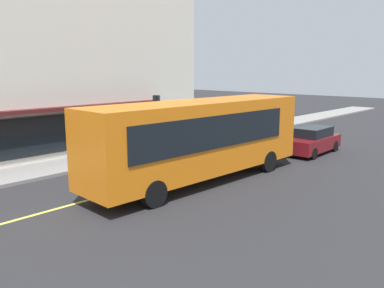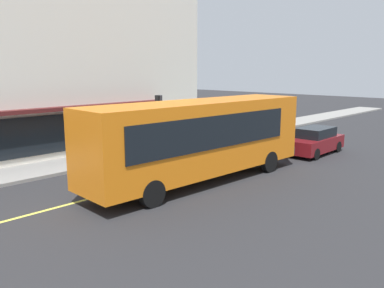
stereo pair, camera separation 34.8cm
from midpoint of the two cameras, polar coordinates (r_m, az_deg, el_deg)
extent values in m
plane|color=#28282B|center=(17.22, -5.37, -5.55)|extent=(120.00, 120.00, 0.00)
cube|color=gray|center=(21.36, -14.68, -2.45)|extent=(80.00, 2.78, 0.15)
cube|color=#D8D14C|center=(17.22, -5.37, -5.54)|extent=(36.00, 0.16, 0.01)
cube|color=#4C1919|center=(20.53, -24.35, 4.14)|extent=(18.52, 0.70, 0.20)
cube|color=black|center=(20.90, -24.30, 0.64)|extent=(15.88, 0.08, 2.00)
cube|color=orange|center=(16.88, 1.75, 1.12)|extent=(11.09, 2.93, 3.00)
cube|color=black|center=(21.04, 12.22, 3.79)|extent=(0.20, 2.10, 1.80)
cube|color=black|center=(17.53, -1.90, 2.67)|extent=(8.80, 0.40, 1.32)
cube|color=black|center=(15.75, 4.30, 1.73)|extent=(8.80, 0.40, 1.32)
cube|color=#0CF259|center=(21.01, 12.42, 6.21)|extent=(0.15, 1.90, 0.36)
cube|color=#2D2D33|center=(21.37, 12.20, -0.48)|extent=(0.25, 2.40, 0.40)
cylinder|color=black|center=(20.48, 6.36, -1.50)|extent=(1.01, 0.34, 1.00)
cylinder|color=black|center=(19.16, 11.56, -2.51)|extent=(1.01, 0.34, 1.00)
cylinder|color=black|center=(15.87, -10.22, -5.23)|extent=(1.01, 0.34, 1.00)
cylinder|color=black|center=(14.12, -5.06, -7.12)|extent=(1.01, 0.34, 1.00)
cylinder|color=#2D2D33|center=(22.90, -4.03, 3.01)|extent=(0.12, 0.12, 3.20)
cube|color=black|center=(22.92, -4.41, 5.91)|extent=(0.30, 0.30, 0.90)
sphere|color=red|center=(23.03, -4.70, 6.60)|extent=(0.18, 0.18, 0.18)
sphere|color=orange|center=(23.05, -4.69, 5.93)|extent=(0.18, 0.18, 0.18)
sphere|color=green|center=(23.07, -4.68, 5.26)|extent=(0.18, 0.18, 0.18)
cube|color=#14666B|center=(24.79, 5.54, 0.88)|extent=(4.33, 1.87, 0.75)
cube|color=black|center=(24.57, 5.36, 2.33)|extent=(2.43, 1.55, 0.55)
cylinder|color=black|center=(26.44, 5.99, 0.88)|extent=(0.64, 0.23, 0.64)
cylinder|color=black|center=(25.51, 8.94, 0.45)|extent=(0.64, 0.23, 0.64)
cylinder|color=black|center=(24.27, 1.95, 0.05)|extent=(0.64, 0.23, 0.64)
cylinder|color=black|center=(23.25, 5.01, -0.46)|extent=(0.64, 0.23, 0.64)
cube|color=maroon|center=(23.89, 17.55, 0.05)|extent=(4.33, 1.87, 0.75)
cube|color=black|center=(23.92, 17.79, 1.63)|extent=(2.43, 1.55, 0.55)
cylinder|color=black|center=(22.34, 17.82, -1.40)|extent=(0.64, 0.23, 0.64)
cylinder|color=black|center=(23.06, 14.15, -0.84)|extent=(0.64, 0.23, 0.64)
cylinder|color=black|center=(24.90, 20.62, -0.37)|extent=(0.64, 0.23, 0.64)
cylinder|color=black|center=(25.55, 17.23, 0.11)|extent=(0.64, 0.23, 0.64)
cylinder|color=black|center=(27.85, 2.43, 1.94)|extent=(0.18, 0.18, 0.83)
cylinder|color=#33388C|center=(27.75, 2.45, 3.45)|extent=(0.34, 0.34, 0.65)
sphere|color=tan|center=(27.70, 2.45, 4.36)|extent=(0.23, 0.23, 0.23)
camera|label=1|loc=(0.17, -89.42, 0.11)|focal=37.00mm
camera|label=2|loc=(0.17, 90.58, -0.11)|focal=37.00mm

